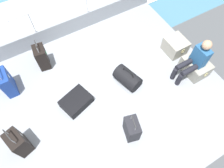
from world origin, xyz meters
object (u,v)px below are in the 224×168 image
at_px(suitcase_5, 42,57).
at_px(passenger_seated, 195,60).
at_px(cargo_crate_0, 175,46).
at_px(suitcase_1, 19,143).
at_px(duffel_bag, 127,78).
at_px(suitcase_3, 7,82).
at_px(suitcase_4, 76,101).
at_px(cargo_crate_1, 195,66).
at_px(suitcase_0, 132,129).

bearing_deg(suitcase_5, passenger_seated, 55.62).
height_order(cargo_crate_0, suitcase_5, suitcase_5).
distance_m(suitcase_1, duffel_bag, 2.54).
distance_m(suitcase_3, suitcase_4, 1.55).
distance_m(cargo_crate_0, suitcase_4, 2.75).
distance_m(cargo_crate_0, cargo_crate_1, 0.71).
xyz_separation_m(suitcase_0, suitcase_1, (-0.82, -1.95, 0.02)).
distance_m(suitcase_1, suitcase_4, 1.34).
bearing_deg(duffel_bag, suitcase_4, -93.75).
distance_m(cargo_crate_0, passenger_seated, 0.81).
relative_size(cargo_crate_0, suitcase_1, 0.68).
xyz_separation_m(cargo_crate_1, suitcase_3, (-1.66, -3.88, 0.12)).
relative_size(cargo_crate_1, suitcase_3, 0.86).
distance_m(suitcase_0, suitcase_3, 2.83).
relative_size(passenger_seated, suitcase_5, 1.38).
bearing_deg(suitcase_0, suitcase_4, -149.59).
xyz_separation_m(cargo_crate_0, suitcase_3, (-0.95, -3.86, 0.11)).
height_order(cargo_crate_1, duffel_bag, duffel_bag).
bearing_deg(suitcase_0, cargo_crate_0, 120.93).
height_order(suitcase_5, duffel_bag, suitcase_5).
distance_m(cargo_crate_1, suitcase_4, 2.83).
bearing_deg(suitcase_0, passenger_seated, 105.50).
distance_m(cargo_crate_0, duffel_bag, 1.52).
height_order(suitcase_3, suitcase_5, suitcase_5).
distance_m(passenger_seated, suitcase_0, 2.01).
height_order(cargo_crate_1, suitcase_3, suitcase_3).
height_order(suitcase_4, suitcase_5, suitcase_5).
bearing_deg(suitcase_5, cargo_crate_1, 57.24).
distance_m(passenger_seated, suitcase_3, 4.07).
distance_m(cargo_crate_1, duffel_bag, 1.62).
relative_size(passenger_seated, suitcase_1, 1.33).
height_order(suitcase_4, duffel_bag, duffel_bag).
relative_size(suitcase_1, suitcase_4, 1.11).
xyz_separation_m(cargo_crate_1, suitcase_4, (-0.60, -2.77, -0.07)).
bearing_deg(suitcase_5, suitcase_0, 19.90).
xyz_separation_m(cargo_crate_0, passenger_seated, (0.71, -0.16, 0.36)).
height_order(suitcase_0, duffel_bag, suitcase_0).
xyz_separation_m(suitcase_0, suitcase_3, (-2.19, -1.78, 0.03)).
xyz_separation_m(cargo_crate_0, suitcase_5, (-1.21, -2.97, 0.11)).
xyz_separation_m(cargo_crate_1, passenger_seated, (0.00, -0.18, 0.37)).
bearing_deg(suitcase_1, suitcase_0, 67.31).
xyz_separation_m(cargo_crate_1, duffel_bag, (-0.52, -1.53, 0.00)).
distance_m(passenger_seated, suitcase_5, 3.42).
xyz_separation_m(passenger_seated, suitcase_1, (-0.28, -3.87, -0.26)).
height_order(cargo_crate_1, passenger_seated, passenger_seated).
bearing_deg(cargo_crate_0, cargo_crate_1, 1.67).
xyz_separation_m(suitcase_3, duffel_bag, (1.14, 2.35, -0.12)).
bearing_deg(suitcase_5, suitcase_4, 9.60).
xyz_separation_m(passenger_seated, suitcase_0, (0.53, -1.92, -0.28)).
xyz_separation_m(suitcase_0, duffel_bag, (-1.05, 0.57, -0.08)).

